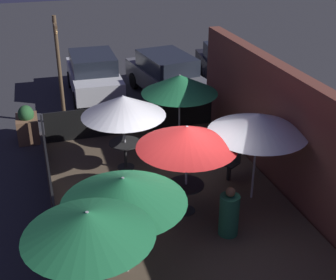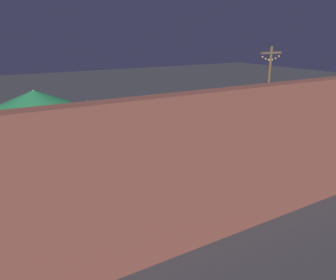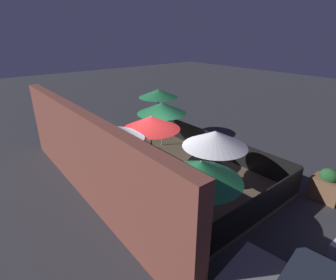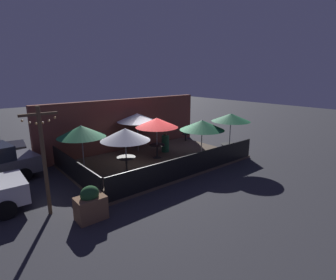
{
  "view_description": "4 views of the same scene",
  "coord_description": "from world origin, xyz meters",
  "px_view_note": "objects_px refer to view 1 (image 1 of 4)",
  "views": [
    {
      "loc": [
        8.66,
        -2.75,
        6.33
      ],
      "look_at": [
        -1.04,
        0.18,
        1.36
      ],
      "focal_mm": 50.0,
      "sensor_mm": 36.0,
      "label": 1
    },
    {
      "loc": [
        4.46,
        7.52,
        3.99
      ],
      "look_at": [
        0.09,
        0.12,
        1.21
      ],
      "focal_mm": 35.0,
      "sensor_mm": 36.0,
      "label": 2
    },
    {
      "loc": [
        -7.42,
        5.54,
        5.14
      ],
      "look_at": [
        -0.15,
        -0.3,
        1.3
      ],
      "focal_mm": 28.0,
      "sensor_mm": 36.0,
      "label": 3
    },
    {
      "loc": [
        -7.84,
        -10.35,
        4.47
      ],
      "look_at": [
        0.37,
        -0.49,
        1.21
      ],
      "focal_mm": 28.0,
      "sensor_mm": 36.0,
      "label": 4
    }
  ],
  "objects_px": {
    "parked_car_1": "(167,75)",
    "planter_box": "(27,125)",
    "dining_table_1": "(125,148)",
    "light_post": "(59,66)",
    "patio_umbrella_0": "(187,137)",
    "patio_umbrella_2": "(88,224)",
    "patio_umbrella_4": "(180,84)",
    "patio_chair_1": "(231,161)",
    "dining_table_0": "(186,190)",
    "patio_umbrella_5": "(124,190)",
    "parked_car_2": "(230,68)",
    "patio_umbrella_1": "(123,106)",
    "patron_0": "(229,214)",
    "parked_car_0": "(94,74)",
    "patio_umbrella_3": "(258,123)"
  },
  "relations": [
    {
      "from": "parked_car_0",
      "to": "patron_0",
      "type": "bearing_deg",
      "value": 9.59
    },
    {
      "from": "patio_umbrella_1",
      "to": "light_post",
      "type": "bearing_deg",
      "value": -160.94
    },
    {
      "from": "patio_umbrella_2",
      "to": "parked_car_2",
      "type": "bearing_deg",
      "value": 146.75
    },
    {
      "from": "patio_umbrella_1",
      "to": "light_post",
      "type": "height_order",
      "value": "light_post"
    },
    {
      "from": "planter_box",
      "to": "patio_umbrella_1",
      "type": "bearing_deg",
      "value": 41.41
    },
    {
      "from": "light_post",
      "to": "parked_car_2",
      "type": "xyz_separation_m",
      "value": [
        -1.6,
        6.56,
        -1.15
      ]
    },
    {
      "from": "patio_umbrella_5",
      "to": "dining_table_0",
      "type": "height_order",
      "value": "patio_umbrella_5"
    },
    {
      "from": "parked_car_2",
      "to": "parked_car_1",
      "type": "bearing_deg",
      "value": -80.55
    },
    {
      "from": "patio_umbrella_1",
      "to": "patio_umbrella_2",
      "type": "height_order",
      "value": "patio_umbrella_2"
    },
    {
      "from": "patio_chair_1",
      "to": "dining_table_0",
      "type": "bearing_deg",
      "value": 0.0
    },
    {
      "from": "dining_table_0",
      "to": "parked_car_2",
      "type": "xyz_separation_m",
      "value": [
        -7.66,
        4.41,
        0.16
      ]
    },
    {
      "from": "parked_car_2",
      "to": "patio_umbrella_3",
      "type": "bearing_deg",
      "value": -12.77
    },
    {
      "from": "patio_umbrella_3",
      "to": "planter_box",
      "type": "distance_m",
      "value": 7.32
    },
    {
      "from": "patio_umbrella_3",
      "to": "parked_car_0",
      "type": "xyz_separation_m",
      "value": [
        -8.33,
        -2.49,
        -1.23
      ]
    },
    {
      "from": "dining_table_1",
      "to": "parked_car_0",
      "type": "bearing_deg",
      "value": 179.11
    },
    {
      "from": "dining_table_1",
      "to": "light_post",
      "type": "height_order",
      "value": "light_post"
    },
    {
      "from": "patio_umbrella_2",
      "to": "parked_car_2",
      "type": "relative_size",
      "value": 0.5
    },
    {
      "from": "patio_umbrella_0",
      "to": "patio_umbrella_2",
      "type": "height_order",
      "value": "patio_umbrella_2"
    },
    {
      "from": "patio_umbrella_2",
      "to": "light_post",
      "type": "height_order",
      "value": "light_post"
    },
    {
      "from": "dining_table_0",
      "to": "patio_umbrella_5",
      "type": "bearing_deg",
      "value": -47.45
    },
    {
      "from": "patio_chair_1",
      "to": "patron_0",
      "type": "xyz_separation_m",
      "value": [
        2.08,
        -0.96,
        -0.02
      ]
    },
    {
      "from": "parked_car_1",
      "to": "parked_car_2",
      "type": "xyz_separation_m",
      "value": [
        -0.12,
        2.6,
        0.0
      ]
    },
    {
      "from": "parked_car_0",
      "to": "parked_car_1",
      "type": "distance_m",
      "value": 2.74
    },
    {
      "from": "parked_car_1",
      "to": "planter_box",
      "type": "bearing_deg",
      "value": -73.26
    },
    {
      "from": "patio_umbrella_0",
      "to": "parked_car_2",
      "type": "relative_size",
      "value": 0.47
    },
    {
      "from": "dining_table_1",
      "to": "patron_0",
      "type": "distance_m",
      "value": 3.75
    },
    {
      "from": "patio_umbrella_0",
      "to": "light_post",
      "type": "distance_m",
      "value": 6.43
    },
    {
      "from": "patio_umbrella_4",
      "to": "dining_table_1",
      "type": "xyz_separation_m",
      "value": [
        1.2,
        -1.89,
        -1.18
      ]
    },
    {
      "from": "parked_car_1",
      "to": "parked_car_2",
      "type": "height_order",
      "value": "same"
    },
    {
      "from": "patio_umbrella_1",
      "to": "patio_umbrella_2",
      "type": "bearing_deg",
      "value": -16.99
    },
    {
      "from": "patio_chair_1",
      "to": "light_post",
      "type": "bearing_deg",
      "value": -87.16
    },
    {
      "from": "patio_umbrella_2",
      "to": "patio_umbrella_4",
      "type": "xyz_separation_m",
      "value": [
        -6.45,
        3.5,
        -0.41
      ]
    },
    {
      "from": "dining_table_0",
      "to": "light_post",
      "type": "height_order",
      "value": "light_post"
    },
    {
      "from": "parked_car_0",
      "to": "light_post",
      "type": "bearing_deg",
      "value": -28.87
    },
    {
      "from": "planter_box",
      "to": "parked_car_0",
      "type": "xyz_separation_m",
      "value": [
        -3.24,
        2.53,
        0.35
      ]
    },
    {
      "from": "planter_box",
      "to": "patio_umbrella_4",
      "type": "bearing_deg",
      "value": 70.1
    },
    {
      "from": "patron_0",
      "to": "parked_car_0",
      "type": "relative_size",
      "value": 0.29
    },
    {
      "from": "dining_table_1",
      "to": "parked_car_1",
      "type": "xyz_separation_m",
      "value": [
        -5.15,
        2.69,
        0.13
      ]
    },
    {
      "from": "dining_table_1",
      "to": "planter_box",
      "type": "distance_m",
      "value": 3.7
    },
    {
      "from": "patio_umbrella_1",
      "to": "light_post",
      "type": "distance_m",
      "value": 3.88
    },
    {
      "from": "patio_umbrella_2",
      "to": "parked_car_0",
      "type": "xyz_separation_m",
      "value": [
        -11.27,
        1.7,
        -1.45
      ]
    },
    {
      "from": "patio_umbrella_1",
      "to": "patron_0",
      "type": "distance_m",
      "value": 3.97
    },
    {
      "from": "dining_table_1",
      "to": "light_post",
      "type": "xyz_separation_m",
      "value": [
        -3.67,
        -1.27,
        1.28
      ]
    },
    {
      "from": "patio_umbrella_0",
      "to": "parked_car_1",
      "type": "xyz_separation_m",
      "value": [
        -7.55,
        1.81,
        -1.17
      ]
    },
    {
      "from": "planter_box",
      "to": "parked_car_0",
      "type": "bearing_deg",
      "value": 142.02
    },
    {
      "from": "patio_umbrella_2",
      "to": "parked_car_1",
      "type": "relative_size",
      "value": 0.54
    },
    {
      "from": "patio_umbrella_3",
      "to": "patio_umbrella_5",
      "type": "bearing_deg",
      "value": -64.23
    },
    {
      "from": "patio_umbrella_4",
      "to": "patron_0",
      "type": "relative_size",
      "value": 1.94
    },
    {
      "from": "patio_umbrella_2",
      "to": "patio_chair_1",
      "type": "bearing_deg",
      "value": 133.9
    },
    {
      "from": "patio_umbrella_4",
      "to": "parked_car_0",
      "type": "bearing_deg",
      "value": -159.49
    }
  ]
}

